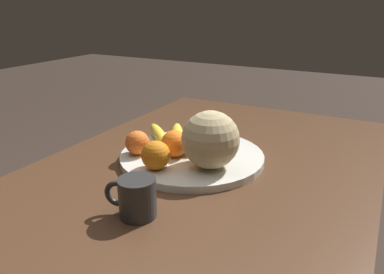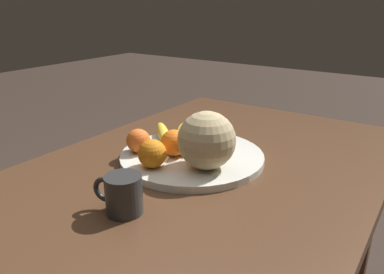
# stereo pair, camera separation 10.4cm
# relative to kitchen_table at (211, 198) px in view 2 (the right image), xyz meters

# --- Properties ---
(kitchen_table) EXTENTS (1.24, 0.87, 0.76)m
(kitchen_table) POSITION_rel_kitchen_table_xyz_m (0.00, 0.00, 0.00)
(kitchen_table) COLOR #4C301E
(kitchen_table) RESTS_ON ground_plane
(fruit_bowl) EXTENTS (0.41, 0.41, 0.02)m
(fruit_bowl) POSITION_rel_kitchen_table_xyz_m (0.02, -0.05, 0.13)
(fruit_bowl) COLOR silver
(fruit_bowl) RESTS_ON kitchen_table
(melon) EXTENTS (0.15, 0.15, 0.15)m
(melon) POSITION_rel_kitchen_table_xyz_m (0.07, 0.03, 0.21)
(melon) COLOR tan
(melon) RESTS_ON fruit_bowl
(banana_bunch) EXTENTS (0.25, 0.23, 0.03)m
(banana_bunch) POSITION_rel_kitchen_table_xyz_m (-0.06, -0.15, 0.15)
(banana_bunch) COLOR #473819
(banana_bunch) RESTS_ON fruit_bowl
(orange_front_left) EXTENTS (0.07, 0.07, 0.07)m
(orange_front_left) POSITION_rel_kitchen_table_xyz_m (0.09, -0.19, 0.17)
(orange_front_left) COLOR orange
(orange_front_left) RESTS_ON fruit_bowl
(orange_front_right) EXTENTS (0.08, 0.08, 0.08)m
(orange_front_right) POSITION_rel_kitchen_table_xyz_m (0.15, -0.09, 0.17)
(orange_front_right) COLOR orange
(orange_front_right) RESTS_ON fruit_bowl
(orange_mid_center) EXTENTS (0.07, 0.07, 0.07)m
(orange_mid_center) POSITION_rel_kitchen_table_xyz_m (0.06, -0.09, 0.17)
(orange_mid_center) COLOR orange
(orange_mid_center) RESTS_ON fruit_bowl
(orange_back_left) EXTENTS (0.06, 0.06, 0.06)m
(orange_back_left) POSITION_rel_kitchen_table_xyz_m (0.00, -0.05, 0.17)
(orange_back_left) COLOR orange
(orange_back_left) RESTS_ON fruit_bowl
(produce_tag) EXTENTS (0.08, 0.05, 0.00)m
(produce_tag) POSITION_rel_kitchen_table_xyz_m (0.11, -0.09, 0.14)
(produce_tag) COLOR white
(produce_tag) RESTS_ON fruit_bowl
(ceramic_mug) EXTENTS (0.08, 0.11, 0.09)m
(ceramic_mug) POSITION_rel_kitchen_table_xyz_m (0.33, -0.02, 0.16)
(ceramic_mug) COLOR #2D2D2D
(ceramic_mug) RESTS_ON kitchen_table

